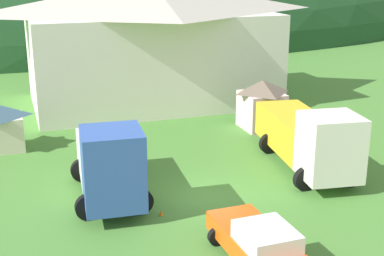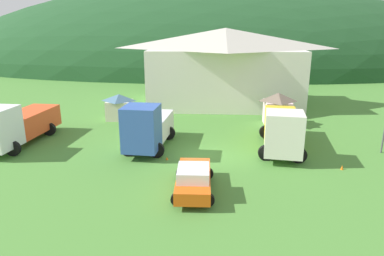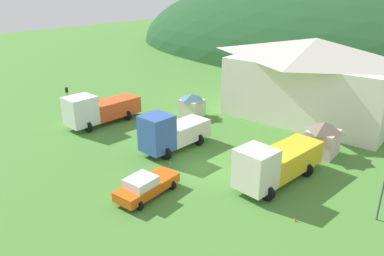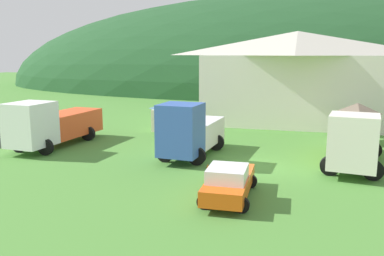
{
  "view_description": "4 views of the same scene",
  "coord_description": "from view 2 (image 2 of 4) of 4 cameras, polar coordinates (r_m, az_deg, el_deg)",
  "views": [
    {
      "loc": [
        -7.73,
        -20.53,
        10.07
      ],
      "look_at": [
        0.66,
        3.96,
        2.01
      ],
      "focal_mm": 50.6,
      "sensor_mm": 36.0,
      "label": 1
    },
    {
      "loc": [
        0.72,
        -23.74,
        9.04
      ],
      "look_at": [
        -0.86,
        2.96,
        1.19
      ],
      "focal_mm": 32.72,
      "sensor_mm": 36.0,
      "label": 2
    },
    {
      "loc": [
        16.52,
        -21.61,
        14.06
      ],
      "look_at": [
        -3.72,
        3.7,
        1.44
      ],
      "focal_mm": 34.76,
      "sensor_mm": 36.0,
      "label": 3
    },
    {
      "loc": [
        2.92,
        -23.78,
        6.71
      ],
      "look_at": [
        -4.26,
        2.29,
        1.73
      ],
      "focal_mm": 38.15,
      "sensor_mm": 36.0,
      "label": 4
    }
  ],
  "objects": [
    {
      "name": "forested_hill_backdrop",
      "position": [
        85.61,
        2.94,
        10.28
      ],
      "size": [
        122.25,
        60.0,
        35.95
      ],
      "primitive_type": "ellipsoid",
      "color": "#1E4723",
      "rests_on": "ground"
    },
    {
      "name": "traffic_cone_near_pickup",
      "position": [
        24.98,
        23.23,
        -6.25
      ],
      "size": [
        0.36,
        0.36,
        0.61
      ],
      "primitive_type": "cone",
      "color": "orange",
      "rests_on": "ground"
    },
    {
      "name": "heavy_rig_striped",
      "position": [
        26.85,
        14.45,
        -0.04
      ],
      "size": [
        3.98,
        8.61,
        3.49
      ],
      "rotation": [
        0.0,
        0.0,
        -1.71
      ],
      "color": "silver",
      "rests_on": "ground"
    },
    {
      "name": "ground_plane",
      "position": [
        25.41,
        1.54,
        -4.48
      ],
      "size": [
        200.0,
        200.0,
        0.0
      ],
      "primitive_type": "plane",
      "color": "#477F33"
    },
    {
      "name": "box_truck_blue",
      "position": [
        26.3,
        -7.26,
        0.2
      ],
      "size": [
        3.51,
        7.08,
        3.71
      ],
      "rotation": [
        0.0,
        0.0,
        -1.65
      ],
      "color": "#3356AD",
      "rests_on": "ground"
    },
    {
      "name": "play_shed_pink",
      "position": [
        33.84,
        13.77,
        3.14
      ],
      "size": [
        2.56,
        2.69,
        3.05
      ],
      "color": "beige",
      "rests_on": "ground"
    },
    {
      "name": "depot_building",
      "position": [
        41.37,
        5.35,
        10.03
      ],
      "size": [
        18.22,
        10.98,
        8.79
      ],
      "color": "white",
      "rests_on": "ground"
    },
    {
      "name": "heavy_rig_white",
      "position": [
        30.18,
        -26.97,
        0.52
      ],
      "size": [
        3.69,
        8.41,
        3.49
      ],
      "rotation": [
        0.0,
        0.0,
        -1.65
      ],
      "color": "white",
      "rests_on": "ground"
    },
    {
      "name": "traffic_cone_mid_row",
      "position": [
        24.66,
        -4.1,
        -5.19
      ],
      "size": [
        0.36,
        0.36,
        0.47
      ],
      "primitive_type": "cone",
      "color": "orange",
      "rests_on": "ground"
    },
    {
      "name": "service_pickup_orange",
      "position": [
        19.74,
        0.26,
        -8.22
      ],
      "size": [
        2.37,
        5.0,
        1.66
      ],
      "rotation": [
        0.0,
        0.0,
        -1.55
      ],
      "color": "#E45712",
      "rests_on": "ground"
    },
    {
      "name": "play_shed_cream",
      "position": [
        35.5,
        -11.74,
        3.46
      ],
      "size": [
        2.54,
        2.26,
        2.56
      ],
      "color": "beige",
      "rests_on": "ground"
    }
  ]
}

